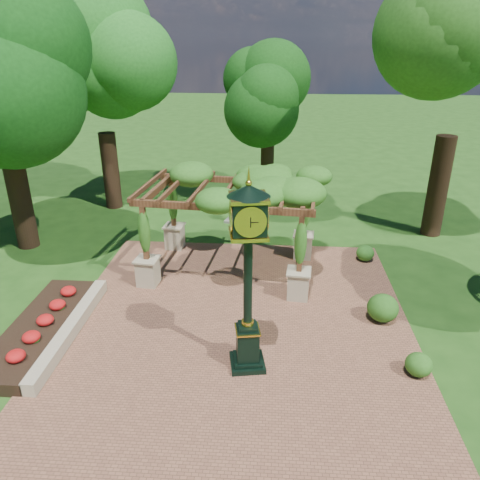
{
  "coord_description": "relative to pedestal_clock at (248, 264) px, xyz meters",
  "views": [
    {
      "loc": [
        0.9,
        -10.09,
        7.74
      ],
      "look_at": [
        0.0,
        2.5,
        2.2
      ],
      "focal_mm": 35.0,
      "sensor_mm": 36.0,
      "label": 1
    }
  ],
  "objects": [
    {
      "name": "shrub_back",
      "position": [
        4.02,
        6.34,
        -2.58
      ],
      "size": [
        0.83,
        0.83,
        0.59
      ],
      "primitive_type": "ellipsoid",
      "rotation": [
        0.0,
        0.0,
        0.33
      ],
      "color": "#2D6B1F",
      "rests_on": "brick_plaza"
    },
    {
      "name": "ground",
      "position": [
        -0.4,
        0.47,
        -2.91
      ],
      "size": [
        120.0,
        120.0,
        0.0
      ],
      "primitive_type": "plane",
      "color": "#1E4714",
      "rests_on": "ground"
    },
    {
      "name": "flower_bed",
      "position": [
        -5.9,
        0.97,
        -2.73
      ],
      "size": [
        1.5,
        5.0,
        0.36
      ],
      "primitive_type": "cube",
      "color": "red",
      "rests_on": "ground"
    },
    {
      "name": "tree_west_far",
      "position": [
        -7.2,
        11.62,
        3.48
      ],
      "size": [
        4.93,
        4.93,
        9.32
      ],
      "color": "#311E13",
      "rests_on": "ground"
    },
    {
      "name": "tree_east_far",
      "position": [
        7.26,
        9.22,
        4.41
      ],
      "size": [
        4.59,
        4.59,
        10.7
      ],
      "color": "#321E13",
      "rests_on": "ground"
    },
    {
      "name": "border_wall",
      "position": [
        -5.0,
        0.97,
        -2.71
      ],
      "size": [
        0.35,
        5.0,
        0.4
      ],
      "primitive_type": "cube",
      "color": "#C6B793",
      "rests_on": "ground"
    },
    {
      "name": "pergola",
      "position": [
        -0.92,
        5.22,
        0.08
      ],
      "size": [
        6.14,
        4.21,
        3.65
      ],
      "rotation": [
        0.0,
        0.0,
        -0.1
      ],
      "color": "#BBAD8B",
      "rests_on": "brick_plaza"
    },
    {
      "name": "sundial",
      "position": [
        -1.24,
        9.99,
        -2.44
      ],
      "size": [
        0.75,
        0.75,
        1.09
      ],
      "rotation": [
        0.0,
        0.0,
        -0.29
      ],
      "color": "gray",
      "rests_on": "ground"
    },
    {
      "name": "shrub_front",
      "position": [
        4.22,
        -0.06,
        -2.58
      ],
      "size": [
        0.69,
        0.69,
        0.59
      ],
      "primitive_type": "ellipsoid",
      "rotation": [
        0.0,
        0.0,
        -0.06
      ],
      "color": "#295D1A",
      "rests_on": "brick_plaza"
    },
    {
      "name": "brick_plaza",
      "position": [
        -0.4,
        1.47,
        -2.89
      ],
      "size": [
        10.0,
        12.0,
        0.04
      ],
      "primitive_type": "cube",
      "color": "brown",
      "rests_on": "ground"
    },
    {
      "name": "shrub_mid",
      "position": [
        3.83,
        2.33,
        -2.47
      ],
      "size": [
        0.91,
        0.91,
        0.81
      ],
      "primitive_type": "ellipsoid",
      "rotation": [
        0.0,
        0.0,
        -0.0
      ],
      "color": "#265818",
      "rests_on": "brick_plaza"
    },
    {
      "name": "tree_north",
      "position": [
        0.22,
        13.46,
        2.23
      ],
      "size": [
        3.6,
        3.6,
        7.53
      ],
      "color": "#352415",
      "rests_on": "ground"
    },
    {
      "name": "pedestal_clock",
      "position": [
        0.0,
        0.0,
        0.0
      ],
      "size": [
        1.11,
        1.11,
        4.88
      ],
      "rotation": [
        0.0,
        0.0,
        0.17
      ],
      "color": "black",
      "rests_on": "brick_plaza"
    }
  ]
}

